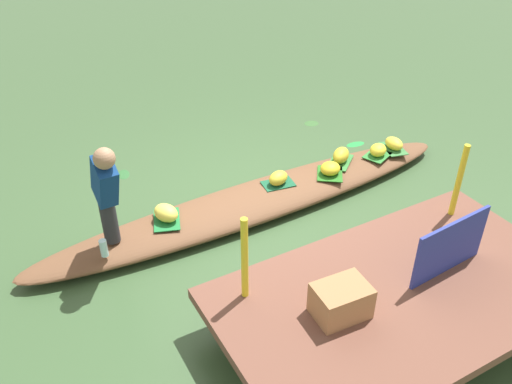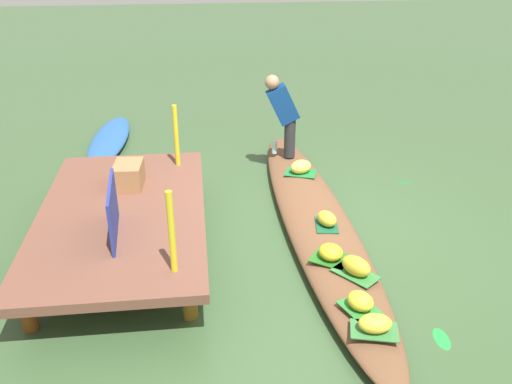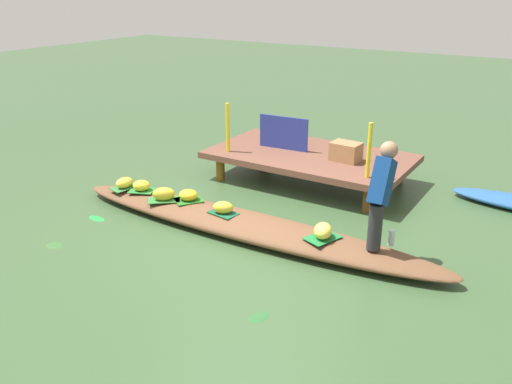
% 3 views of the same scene
% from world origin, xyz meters
% --- Properties ---
extents(canal_water, '(40.00, 40.00, 0.00)m').
position_xyz_m(canal_water, '(0.00, 0.00, 0.00)').
color(canal_water, '#375330').
rests_on(canal_water, ground).
extents(dock_platform, '(3.20, 1.80, 0.47)m').
position_xyz_m(dock_platform, '(-0.18, 2.22, 0.41)').
color(dock_platform, brown).
rests_on(dock_platform, ground).
extents(vendor_boat, '(5.51, 0.90, 0.23)m').
position_xyz_m(vendor_boat, '(0.00, 0.00, 0.11)').
color(vendor_boat, brown).
rests_on(vendor_boat, ground).
extents(leaf_mat_0, '(0.40, 0.48, 0.01)m').
position_xyz_m(leaf_mat_0, '(1.11, -0.02, 0.23)').
color(leaf_mat_0, '#1C6F34').
rests_on(leaf_mat_0, vendor_boat).
extents(banana_bunch_0, '(0.31, 0.35, 0.18)m').
position_xyz_m(banana_bunch_0, '(1.11, -0.02, 0.32)').
color(banana_bunch_0, '#F4DF50').
rests_on(banana_bunch_0, vendor_boat).
extents(leaf_mat_1, '(0.34, 0.45, 0.01)m').
position_xyz_m(leaf_mat_1, '(-2.10, -0.04, 0.23)').
color(leaf_mat_1, '#357439').
rests_on(leaf_mat_1, vendor_boat).
extents(banana_bunch_1, '(0.22, 0.30, 0.15)m').
position_xyz_m(banana_bunch_1, '(-2.10, -0.04, 0.31)').
color(banana_bunch_1, yellow).
rests_on(banana_bunch_1, vendor_boat).
extents(leaf_mat_2, '(0.50, 0.47, 0.01)m').
position_xyz_m(leaf_mat_2, '(-1.28, -0.11, 0.23)').
color(leaf_mat_2, '#327834').
rests_on(leaf_mat_2, vendor_boat).
extents(banana_bunch_2, '(0.36, 0.34, 0.18)m').
position_xyz_m(banana_bunch_2, '(-1.28, -0.11, 0.32)').
color(banana_bunch_2, gold).
rests_on(banana_bunch_2, vendor_boat).
extents(leaf_mat_3, '(0.46, 0.48, 0.01)m').
position_xyz_m(leaf_mat_3, '(-0.99, 0.07, 0.23)').
color(leaf_mat_3, '#24671D').
rests_on(leaf_mat_3, vendor_boat).
extents(banana_bunch_3, '(0.33, 0.32, 0.15)m').
position_xyz_m(banana_bunch_3, '(-0.99, 0.07, 0.31)').
color(banana_bunch_3, gold).
rests_on(banana_bunch_3, vendor_boat).
extents(leaf_mat_4, '(0.43, 0.38, 0.01)m').
position_xyz_m(leaf_mat_4, '(-1.80, -0.00, 0.23)').
color(leaf_mat_4, '#2B7831').
rests_on(leaf_mat_4, vendor_boat).
extents(banana_bunch_4, '(0.32, 0.31, 0.16)m').
position_xyz_m(banana_bunch_4, '(-1.80, -0.00, 0.31)').
color(banana_bunch_4, yellow).
rests_on(banana_bunch_4, vendor_boat).
extents(leaf_mat_5, '(0.40, 0.29, 0.01)m').
position_xyz_m(leaf_mat_5, '(-0.32, -0.04, 0.23)').
color(leaf_mat_5, '#175333').
rests_on(leaf_mat_5, vendor_boat).
extents(banana_bunch_5, '(0.32, 0.27, 0.16)m').
position_xyz_m(banana_bunch_5, '(-0.32, -0.04, 0.31)').
color(banana_bunch_5, gold).
rests_on(banana_bunch_5, vendor_boat).
extents(vendor_person, '(0.20, 0.50, 1.21)m').
position_xyz_m(vendor_person, '(1.72, 0.14, 0.92)').
color(vendor_person, '#28282D').
rests_on(vendor_person, vendor_boat).
extents(water_bottle, '(0.08, 0.08, 0.19)m').
position_xyz_m(water_bottle, '(1.87, 0.23, 0.32)').
color(water_bottle, '#ADDAE1').
rests_on(water_bottle, vendor_boat).
extents(market_banner, '(0.86, 0.09, 0.55)m').
position_xyz_m(market_banner, '(-0.68, 2.22, 0.75)').
color(market_banner, navy).
rests_on(market_banner, dock_platform).
extents(railing_post_west, '(0.06, 0.06, 0.80)m').
position_xyz_m(railing_post_west, '(-1.38, 1.62, 0.87)').
color(railing_post_west, yellow).
rests_on(railing_post_west, dock_platform).
extents(railing_post_east, '(0.06, 0.06, 0.80)m').
position_xyz_m(railing_post_east, '(1.02, 1.62, 0.87)').
color(railing_post_east, yellow).
rests_on(railing_post_east, dock_platform).
extents(produce_crate, '(0.46, 0.35, 0.29)m').
position_xyz_m(produce_crate, '(0.45, 2.18, 0.62)').
color(produce_crate, '#9F6E46').
rests_on(produce_crate, dock_platform).
extents(drifting_plant_0, '(0.30, 0.16, 0.01)m').
position_xyz_m(drifting_plant_0, '(-2.02, -0.70, 0.00)').
color(drifting_plant_0, '#228E3A').
rests_on(drifting_plant_0, ground).
extents(drifting_plant_1, '(0.24, 0.21, 0.01)m').
position_xyz_m(drifting_plant_1, '(-1.84, -1.56, 0.00)').
color(drifting_plant_1, '#335D2C').
rests_on(drifting_plant_1, ground).
extents(drifting_plant_2, '(0.20, 0.27, 0.01)m').
position_xyz_m(drifting_plant_2, '(1.15, -1.53, 0.00)').
color(drifting_plant_2, '#295C2D').
rests_on(drifting_plant_2, ground).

